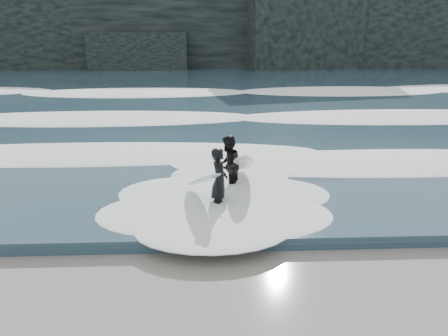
{
  "coord_description": "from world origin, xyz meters",
  "views": [
    {
      "loc": [
        -1.19,
        -5.22,
        4.56
      ],
      "look_at": [
        -0.73,
        5.72,
        1.0
      ],
      "focal_mm": 35.0,
      "sensor_mm": 36.0,
      "label": 1
    }
  ],
  "objects": [
    {
      "name": "headland",
      "position": [
        0.0,
        46.0,
        5.0
      ],
      "size": [
        70.0,
        9.0,
        10.0
      ],
      "primitive_type": "cube",
      "color": "black",
      "rests_on": "ground"
    },
    {
      "name": "sea",
      "position": [
        0.0,
        29.0,
        0.15
      ],
      "size": [
        90.0,
        52.0,
        0.3
      ],
      "primitive_type": "cube",
      "color": "#253E4C",
      "rests_on": "ground"
    },
    {
      "name": "surfer_right",
      "position": [
        -0.52,
        6.4,
        0.86
      ],
      "size": [
        1.17,
        2.08,
        1.7
      ],
      "color": "black",
      "rests_on": "ground"
    },
    {
      "name": "foam_near",
      "position": [
        0.0,
        9.0,
        0.4
      ],
      "size": [
        60.0,
        3.2,
        0.2
      ],
      "primitive_type": "ellipsoid",
      "color": "white",
      "rests_on": "sea"
    },
    {
      "name": "foam_far",
      "position": [
        0.0,
        25.0,
        0.45
      ],
      "size": [
        60.0,
        4.8,
        0.3
      ],
      "primitive_type": "ellipsoid",
      "color": "white",
      "rests_on": "sea"
    },
    {
      "name": "surfer_left",
      "position": [
        -0.95,
        5.06,
        0.88
      ],
      "size": [
        1.22,
        1.93,
        1.74
      ],
      "color": "black",
      "rests_on": "ground"
    },
    {
      "name": "foam_mid",
      "position": [
        0.0,
        16.0,
        0.42
      ],
      "size": [
        60.0,
        4.0,
        0.24
      ],
      "primitive_type": "ellipsoid",
      "color": "white",
      "rests_on": "sea"
    }
  ]
}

